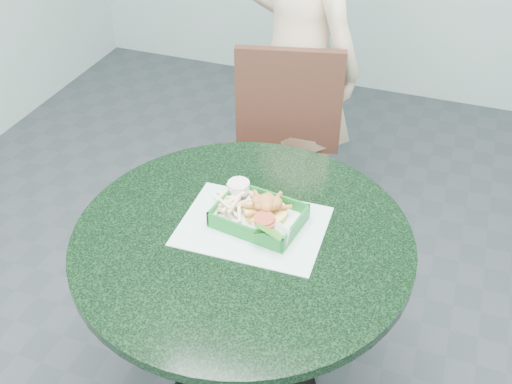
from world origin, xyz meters
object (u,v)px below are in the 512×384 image
(food_basket, at_px, (259,224))
(crab_sandwich, at_px, (265,211))
(cafe_table, at_px, (243,282))
(sauce_ramekin, at_px, (234,194))
(diner_person, at_px, (299,45))
(dining_chair, at_px, (279,149))

(food_basket, xyz_separation_m, crab_sandwich, (0.01, 0.02, 0.03))
(cafe_table, distance_m, crab_sandwich, 0.24)
(food_basket, relative_size, sauce_ramekin, 3.72)
(diner_person, bearing_deg, crab_sandwich, 123.42)
(food_basket, height_order, crab_sandwich, crab_sandwich)
(diner_person, distance_m, sauce_ramekin, 0.96)
(crab_sandwich, bearing_deg, diner_person, 101.38)
(diner_person, distance_m, crab_sandwich, 1.02)
(cafe_table, relative_size, food_basket, 4.01)
(dining_chair, xyz_separation_m, diner_person, (-0.02, 0.28, 0.34))
(cafe_table, bearing_deg, crab_sandwich, 66.57)
(food_basket, height_order, sauce_ramekin, sauce_ramekin)
(diner_person, bearing_deg, sauce_ramekin, 117.14)
(dining_chair, bearing_deg, cafe_table, -93.02)
(cafe_table, xyz_separation_m, food_basket, (0.03, 0.06, 0.19))
(diner_person, height_order, food_basket, diner_person)
(crab_sandwich, xyz_separation_m, sauce_ramekin, (-0.12, 0.04, 0.00))
(cafe_table, distance_m, diner_person, 1.13)
(cafe_table, height_order, crab_sandwich, crab_sandwich)
(dining_chair, height_order, diner_person, diner_person)
(dining_chair, height_order, food_basket, dining_chair)
(dining_chair, height_order, sauce_ramekin, dining_chair)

